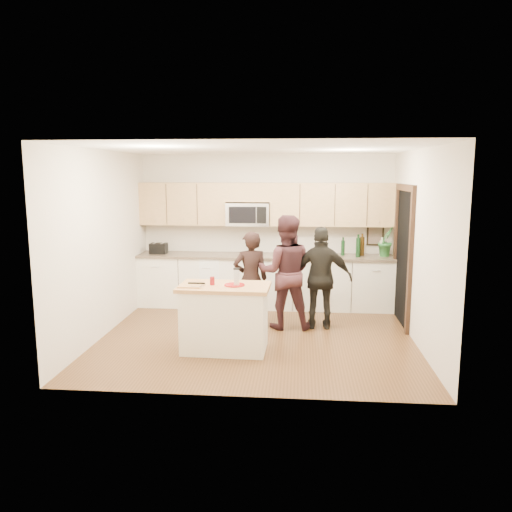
# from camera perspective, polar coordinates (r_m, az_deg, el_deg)

# --- Properties ---
(floor) EXTENTS (4.50, 4.50, 0.00)m
(floor) POSITION_cam_1_polar(r_m,az_deg,el_deg) (7.41, 0.10, -9.19)
(floor) COLOR brown
(floor) RESTS_ON ground
(room_shell) EXTENTS (4.52, 4.02, 2.71)m
(room_shell) POSITION_cam_1_polar(r_m,az_deg,el_deg) (7.05, 0.10, 4.26)
(room_shell) COLOR beige
(room_shell) RESTS_ON ground
(back_cabinetry) EXTENTS (4.50, 0.66, 0.94)m
(back_cabinetry) POSITION_cam_1_polar(r_m,az_deg,el_deg) (8.91, 1.03, -2.84)
(back_cabinetry) COLOR silver
(back_cabinetry) RESTS_ON ground
(upper_cabinetry) EXTENTS (4.50, 0.33, 0.75)m
(upper_cabinetry) POSITION_cam_1_polar(r_m,az_deg,el_deg) (8.86, 1.34, 6.05)
(upper_cabinetry) COLOR tan
(upper_cabinetry) RESTS_ON ground
(microwave) EXTENTS (0.76, 0.41, 0.40)m
(microwave) POSITION_cam_1_polar(r_m,az_deg,el_deg) (8.87, -0.90, 4.81)
(microwave) COLOR silver
(microwave) RESTS_ON ground
(doorway) EXTENTS (0.06, 1.25, 2.20)m
(doorway) POSITION_cam_1_polar(r_m,az_deg,el_deg) (8.15, 16.48, 0.52)
(doorway) COLOR black
(doorway) RESTS_ON ground
(framed_picture) EXTENTS (0.30, 0.03, 0.38)m
(framed_picture) POSITION_cam_1_polar(r_m,az_deg,el_deg) (9.14, 13.47, 2.36)
(framed_picture) COLOR black
(framed_picture) RESTS_ON ground
(dish_towel) EXTENTS (0.34, 0.60, 0.48)m
(dish_towel) POSITION_cam_1_polar(r_m,az_deg,el_deg) (8.78, -5.25, -0.87)
(dish_towel) COLOR white
(dish_towel) RESTS_ON ground
(island) EXTENTS (1.22, 0.73, 0.90)m
(island) POSITION_cam_1_polar(r_m,az_deg,el_deg) (6.75, -3.61, -7.03)
(island) COLOR silver
(island) RESTS_ON ground
(red_plate) EXTENTS (0.27, 0.27, 0.02)m
(red_plate) POSITION_cam_1_polar(r_m,az_deg,el_deg) (6.61, -2.47, -3.32)
(red_plate) COLOR #970D0D
(red_plate) RESTS_ON island
(box_grater) EXTENTS (0.08, 0.06, 0.23)m
(box_grater) POSITION_cam_1_polar(r_m,az_deg,el_deg) (6.54, -2.23, -2.34)
(box_grater) COLOR silver
(box_grater) RESTS_ON red_plate
(drink_glass) EXTENTS (0.06, 0.06, 0.11)m
(drink_glass) POSITION_cam_1_polar(r_m,az_deg,el_deg) (6.65, -5.02, -2.85)
(drink_glass) COLOR maroon
(drink_glass) RESTS_ON island
(cutting_board) EXTENTS (0.30, 0.17, 0.02)m
(cutting_board) POSITION_cam_1_polar(r_m,az_deg,el_deg) (6.57, -7.60, -3.47)
(cutting_board) COLOR #BB7D4E
(cutting_board) RESTS_ON island
(tongs) EXTENTS (0.23, 0.03, 0.02)m
(tongs) POSITION_cam_1_polar(r_m,az_deg,el_deg) (6.67, -6.81, -3.10)
(tongs) COLOR black
(tongs) RESTS_ON cutting_board
(knife) EXTENTS (0.18, 0.03, 0.01)m
(knife) POSITION_cam_1_polar(r_m,az_deg,el_deg) (6.49, -6.76, -3.51)
(knife) COLOR silver
(knife) RESTS_ON cutting_board
(toaster) EXTENTS (0.29, 0.22, 0.19)m
(toaster) POSITION_cam_1_polar(r_m,az_deg,el_deg) (9.12, -11.07, 0.86)
(toaster) COLOR black
(toaster) RESTS_ON back_cabinetry
(bottle_cluster) EXTENTS (0.74, 0.26, 0.39)m
(bottle_cluster) POSITION_cam_1_polar(r_m,az_deg,el_deg) (8.87, 12.11, 1.14)
(bottle_cluster) COLOR black
(bottle_cluster) RESTS_ON back_cabinetry
(orchid) EXTENTS (0.38, 0.38, 0.54)m
(orchid) POSITION_cam_1_polar(r_m,az_deg,el_deg) (8.92, 14.65, 1.68)
(orchid) COLOR #2E7433
(orchid) RESTS_ON back_cabinetry
(woman_left) EXTENTS (0.62, 0.50, 1.50)m
(woman_left) POSITION_cam_1_polar(r_m,az_deg,el_deg) (7.72, -0.61, -2.67)
(woman_left) COLOR black
(woman_left) RESTS_ON ground
(woman_center) EXTENTS (0.88, 0.70, 1.75)m
(woman_center) POSITION_cam_1_polar(r_m,az_deg,el_deg) (7.63, 3.36, -1.86)
(woman_center) COLOR #341A1C
(woman_center) RESTS_ON ground
(woman_right) EXTENTS (0.93, 0.39, 1.58)m
(woman_right) POSITION_cam_1_polar(r_m,az_deg,el_deg) (7.67, 7.48, -2.52)
(woman_right) COLOR black
(woman_right) RESTS_ON ground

